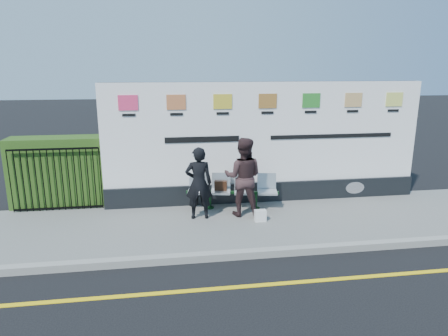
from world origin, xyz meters
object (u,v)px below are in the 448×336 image
woman_right (243,177)px  woman_left (199,183)px  billboard (266,151)px  bench (232,199)px

woman_right → woman_left: bearing=19.8°
woman_right → billboard: bearing=-112.3°
woman_left → bench: bearing=-146.6°
bench → woman_left: bearing=-138.9°
billboard → bench: bearing=-152.1°
woman_left → woman_right: 1.03m
billboard → woman_left: 2.09m
bench → woman_left: woman_left is taller
billboard → woman_right: (-0.75, -0.94, -0.39)m
billboard → bench: 1.50m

